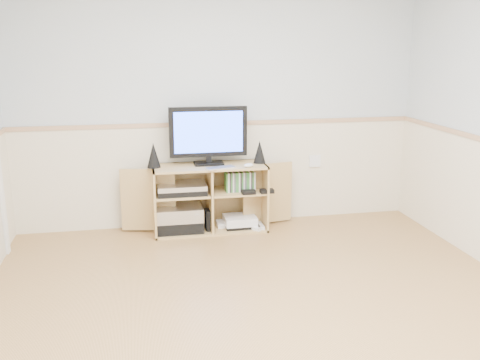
% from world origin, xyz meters
% --- Properties ---
extents(room, '(4.04, 4.54, 2.54)m').
position_xyz_m(room, '(-0.06, 0.12, 1.22)').
color(room, tan).
rests_on(room, ground).
extents(media_cabinet, '(1.70, 0.41, 0.65)m').
position_xyz_m(media_cabinet, '(-0.13, 2.07, 0.33)').
color(media_cabinet, tan).
rests_on(media_cabinet, floor).
extents(monitor, '(0.74, 0.18, 0.56)m').
position_xyz_m(monitor, '(-0.13, 2.06, 0.95)').
color(monitor, black).
rests_on(monitor, media_cabinet).
extents(speaker_left, '(0.13, 0.13, 0.23)m').
position_xyz_m(speaker_left, '(-0.66, 2.04, 0.77)').
color(speaker_left, black).
rests_on(speaker_left, media_cabinet).
extents(speaker_right, '(0.12, 0.12, 0.22)m').
position_xyz_m(speaker_right, '(0.37, 2.04, 0.76)').
color(speaker_right, black).
rests_on(speaker_right, media_cabinet).
extents(keyboard, '(0.29, 0.17, 0.01)m').
position_xyz_m(keyboard, '(-0.05, 1.88, 0.66)').
color(keyboard, silver).
rests_on(keyboard, media_cabinet).
extents(mouse, '(0.11, 0.10, 0.04)m').
position_xyz_m(mouse, '(0.22, 1.88, 0.67)').
color(mouse, white).
rests_on(mouse, media_cabinet).
extents(av_components, '(0.53, 0.34, 0.47)m').
position_xyz_m(av_components, '(-0.43, 2.01, 0.22)').
color(av_components, black).
rests_on(av_components, media_cabinet).
extents(game_consoles, '(0.45, 0.30, 0.11)m').
position_xyz_m(game_consoles, '(0.15, 2.00, 0.07)').
color(game_consoles, white).
rests_on(game_consoles, media_cabinet).
extents(game_cases, '(0.28, 0.13, 0.19)m').
position_xyz_m(game_cases, '(0.16, 2.00, 0.48)').
color(game_cases, '#3F8C3F').
rests_on(game_cases, media_cabinet).
extents(wall_outlet, '(0.12, 0.03, 0.12)m').
position_xyz_m(wall_outlet, '(1.00, 2.23, 0.60)').
color(wall_outlet, white).
rests_on(wall_outlet, wall_back).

